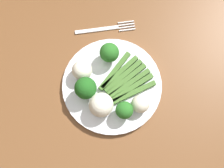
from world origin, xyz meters
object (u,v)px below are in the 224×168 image
at_px(cauliflower_near_fork, 101,105).
at_px(broccoli_right, 86,88).
at_px(plate, 112,85).
at_px(broccoli_front_left, 109,53).
at_px(cauliflower_back, 82,70).
at_px(cauliflower_near_center, 140,104).
at_px(asparagus_bundle, 126,80).
at_px(broccoli_outer_edge, 124,112).
at_px(fork, 106,29).
at_px(dining_table, 91,116).

bearing_deg(cauliflower_near_fork, broccoli_right, -128.70).
relative_size(plate, broccoli_front_left, 4.21).
bearing_deg(plate, cauliflower_back, -104.34).
distance_m(plate, cauliflower_near_center, 0.09).
bearing_deg(cauliflower_near_center, broccoli_front_left, -142.08).
distance_m(plate, asparagus_bundle, 0.04).
height_order(broccoli_outer_edge, cauliflower_back, broccoli_outer_edge).
xyz_separation_m(broccoli_outer_edge, broccoli_front_left, (-0.14, -0.05, 0.00)).
height_order(cauliflower_near_center, fork, cauliflower_near_center).
height_order(plate, asparagus_bundle, asparagus_bundle).
xyz_separation_m(broccoli_right, broccoli_front_left, (-0.10, 0.04, -0.00)).
bearing_deg(cauliflower_near_center, cauliflower_back, -113.16).
distance_m(broccoli_outer_edge, cauliflower_near_fork, 0.06).
xyz_separation_m(dining_table, fork, (-0.23, 0.02, 0.11)).
bearing_deg(broccoli_outer_edge, cauliflower_near_center, 126.07).
xyz_separation_m(plate, fork, (-0.16, -0.04, -0.01)).
relative_size(broccoli_right, fork, 0.40).
bearing_deg(asparagus_bundle, plate, 155.64).
bearing_deg(fork, dining_table, -109.55).
height_order(asparagus_bundle, cauliflower_near_center, cauliflower_near_center).
bearing_deg(plate, cauliflower_near_fork, -16.20).
distance_m(dining_table, cauliflower_near_center, 0.20).
height_order(plate, cauliflower_near_center, cauliflower_near_center).
relative_size(asparagus_bundle, broccoli_right, 2.19).
bearing_deg(broccoli_right, broccoli_outer_edge, 65.91).
distance_m(dining_table, plate, 0.15).
xyz_separation_m(dining_table, cauliflower_near_fork, (-0.01, 0.04, 0.16)).
bearing_deg(broccoli_right, cauliflower_near_fork, 51.30).
xyz_separation_m(broccoli_outer_edge, fork, (-0.23, -0.08, -0.04)).
bearing_deg(broccoli_right, fork, 173.09).
relative_size(broccoli_right, cauliflower_near_center, 1.48).
xyz_separation_m(asparagus_bundle, broccoli_front_left, (-0.06, -0.05, 0.03)).
relative_size(dining_table, broccoli_outer_edge, 24.85).
distance_m(asparagus_bundle, broccoli_right, 0.11).
bearing_deg(asparagus_bundle, cauliflower_near_center, -101.27).
relative_size(broccoli_front_left, cauliflower_near_fork, 1.01).
relative_size(broccoli_outer_edge, fork, 0.32).
bearing_deg(cauliflower_near_fork, plate, 163.80).
xyz_separation_m(cauliflower_near_fork, fork, (-0.22, -0.02, -0.04)).
bearing_deg(broccoli_front_left, asparagus_bundle, 40.39).
height_order(broccoli_outer_edge, cauliflower_near_fork, cauliflower_near_fork).
relative_size(plate, cauliflower_near_center, 5.69).
xyz_separation_m(cauliflower_near_fork, cauliflower_near_center, (-0.02, 0.09, -0.01)).
bearing_deg(cauliflower_near_center, plate, -121.21).
bearing_deg(cauliflower_near_center, dining_table, -80.28).
height_order(broccoli_front_left, cauliflower_near_center, broccoli_front_left).
bearing_deg(cauliflower_near_fork, cauliflower_near_center, 100.01).
bearing_deg(dining_table, broccoli_front_left, 164.89).
height_order(plate, broccoli_outer_edge, broccoli_outer_edge).
relative_size(asparagus_bundle, cauliflower_near_center, 3.24).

